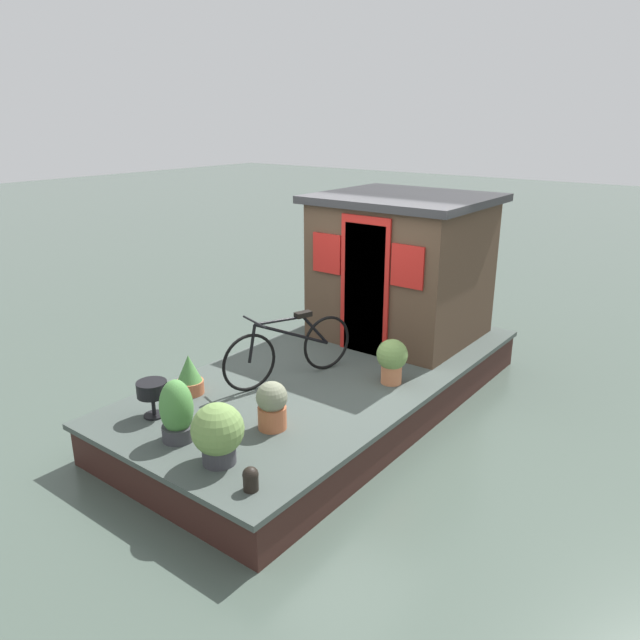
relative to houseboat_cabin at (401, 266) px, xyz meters
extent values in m
plane|color=#47564C|center=(-1.65, 0.00, -1.48)|extent=(60.00, 60.00, 0.00)
cube|color=#424C47|center=(-1.65, 0.00, -1.02)|extent=(5.53, 2.66, 0.06)
cube|color=#381E19|center=(-1.65, 0.00, -1.27)|extent=(5.42, 2.61, 0.43)
cube|color=#4C3828|center=(0.01, 0.00, -0.06)|extent=(1.81, 2.01, 1.87)
cube|color=#28282B|center=(0.01, 0.00, 0.92)|extent=(2.01, 2.21, 0.10)
cube|color=#144733|center=(-0.91, 0.00, -0.14)|extent=(0.04, 0.60, 1.70)
cube|color=red|center=(-0.92, 0.00, -0.09)|extent=(0.03, 0.72, 1.80)
cube|color=red|center=(-0.91, -0.60, 0.26)|extent=(0.03, 0.44, 0.52)
cube|color=red|center=(-0.91, 0.60, 0.26)|extent=(0.03, 0.44, 0.52)
torus|color=black|center=(-2.67, 0.37, -0.65)|extent=(0.66, 0.23, 0.68)
torus|color=black|center=(-1.64, 0.06, -0.65)|extent=(0.66, 0.23, 0.68)
cylinder|color=black|center=(-2.11, 0.20, -0.44)|extent=(0.97, 0.33, 0.47)
cylinder|color=black|center=(-2.28, 0.25, -0.24)|extent=(0.63, 0.22, 0.06)
cylinder|color=black|center=(-1.81, 0.11, -0.45)|extent=(0.37, 0.14, 0.42)
cylinder|color=black|center=(-2.63, 0.36, -0.44)|extent=(0.13, 0.07, 0.44)
cube|color=black|center=(-1.97, 0.16, -0.22)|extent=(0.22, 0.15, 0.06)
cylinder|color=black|center=(-2.59, 0.35, -0.19)|extent=(0.17, 0.49, 0.02)
cylinder|color=#B2603D|center=(-3.17, -0.41, -0.88)|extent=(0.29, 0.29, 0.23)
sphere|color=gray|center=(-3.17, -0.41, -0.65)|extent=(0.31, 0.31, 0.31)
cylinder|color=#B2603D|center=(-3.13, 0.85, -0.92)|extent=(0.31, 0.31, 0.15)
cone|color=#4C8942|center=(-3.13, 0.85, -0.69)|extent=(0.28, 0.28, 0.31)
cylinder|color=#38383D|center=(-3.94, -0.46, -0.91)|extent=(0.30, 0.30, 0.17)
sphere|color=#70934C|center=(-3.94, -0.46, -0.66)|extent=(0.48, 0.48, 0.48)
cylinder|color=#38383D|center=(-3.89, 0.15, -0.92)|extent=(0.31, 0.31, 0.15)
ellipsoid|color=#4C8942|center=(-3.89, 0.15, -0.65)|extent=(0.32, 0.32, 0.56)
cylinder|color=#C6754C|center=(-1.52, -0.79, -0.88)|extent=(0.24, 0.24, 0.23)
sphere|color=#70934C|center=(-1.52, -0.79, -0.64)|extent=(0.36, 0.36, 0.36)
cylinder|color=black|center=(-3.73, 0.73, -0.68)|extent=(0.31, 0.31, 0.16)
cylinder|color=black|center=(-3.73, 0.73, -0.88)|extent=(0.04, 0.04, 0.23)
cylinder|color=black|center=(-3.73, 0.73, -0.98)|extent=(0.22, 0.22, 0.02)
cylinder|color=black|center=(-4.08, -0.98, -0.92)|extent=(0.13, 0.13, 0.15)
sphere|color=black|center=(-4.08, -0.98, -0.85)|extent=(0.14, 0.14, 0.14)
camera|label=1|loc=(-7.16, -4.07, 1.96)|focal=33.93mm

